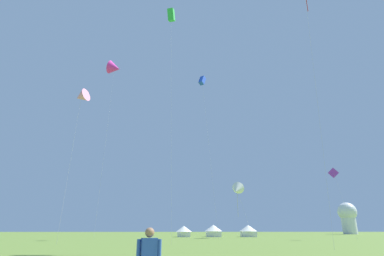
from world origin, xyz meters
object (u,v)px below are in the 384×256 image
Objects in this scene: festival_tent_center at (248,230)px; kite_blue_box at (202,81)px; festival_tent_left at (213,230)px; festival_tent_right at (184,231)px; kite_white_delta at (237,190)px; kite_pink_delta at (81,97)px; observatory_dome at (348,216)px; kite_magenta_delta at (115,68)px; kite_purple_diamond at (334,174)px; kite_green_box at (171,15)px.

kite_blue_box is at bearing -126.12° from festival_tent_center.
festival_tent_center is (8.05, 0.00, -0.02)m from festival_tent_left.
festival_tent_left is at bearing 0.00° from festival_tent_right.
kite_pink_delta is (-25.75, -22.13, 10.13)m from kite_white_delta.
festival_tent_center is (11.44, 15.68, -29.91)m from kite_blue_box.
kite_magenta_delta is at bearing -143.12° from observatory_dome.
festival_tent_right is (15.11, 32.72, -18.12)m from kite_pink_delta.
kite_pink_delta is 40.34m from festival_tent_right.
kite_white_delta is 0.32× the size of kite_magenta_delta.
kite_white_delta is at bearing 40.68° from kite_pink_delta.
kite_pink_delta reaches higher than festival_tent_left.
festival_tent_left reaches higher than festival_tent_right.
festival_tent_center is (29.20, 18.85, -30.69)m from kite_magenta_delta.
kite_white_delta is at bearing -111.62° from festival_tent_center.
kite_pink_delta is 5.06× the size of festival_tent_left.
kite_magenta_delta is 41.76m from festival_tent_left.
observatory_dome reaches higher than festival_tent_center.
observatory_dome is (73.25, 54.96, -26.13)m from kite_magenta_delta.
kite_purple_diamond reaches higher than observatory_dome.
festival_tent_right is (14.37, 18.85, -30.81)m from kite_magenta_delta.
kite_white_delta is at bearing 18.27° from kite_magenta_delta.
kite_pink_delta is 0.61× the size of kite_magenta_delta.
kite_blue_box is 3.01× the size of observatory_dome.
kite_purple_diamond is 1.10× the size of kite_white_delta.
observatory_dome is (58.88, 36.11, 4.68)m from festival_tent_right.
festival_tent_center is (4.20, 10.59, -7.87)m from kite_white_delta.
kite_white_delta is 67.22m from observatory_dome.
kite_blue_box is at bearing -136.98° from observatory_dome.
kite_pink_delta is 47.87m from festival_tent_center.
kite_white_delta is 13.74m from festival_tent_left.
kite_magenta_delta is 8.39× the size of festival_tent_center.
observatory_dome is (48.24, 46.70, -3.30)m from kite_white_delta.
kite_pink_delta is at bearing -163.16° from kite_purple_diamond.
kite_blue_box is at bearing -102.19° from festival_tent_left.
observatory_dome is at bearing 36.88° from kite_magenta_delta.
kite_green_box is 49.32m from festival_tent_center.
festival_tent_left is (-3.86, 10.59, -7.85)m from kite_white_delta.
festival_tent_right is 6.78m from festival_tent_left.
observatory_dome is at bearing 34.72° from festival_tent_left.
festival_tent_left is at bearing 56.22° from kite_pink_delta.
kite_purple_diamond is at bearing 16.84° from kite_pink_delta.
kite_white_delta is at bearing -44.88° from festival_tent_right.
kite_white_delta is 17.00m from festival_tent_right.
kite_pink_delta is 18.82m from kite_magenta_delta.
kite_pink_delta is at bearing -114.79° from festival_tent_right.
kite_magenta_delta is 9.14× the size of festival_tent_right.
kite_pink_delta is at bearing -139.32° from kite_white_delta.
observatory_dome is at bearing 43.02° from kite_blue_box.
kite_purple_diamond is 3.28× the size of festival_tent_right.
festival_tent_left is (-19.46, 20.21, -9.54)m from kite_purple_diamond.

